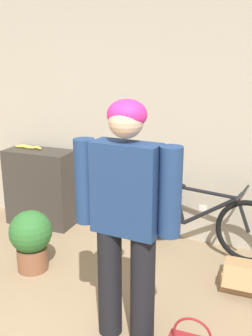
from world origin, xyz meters
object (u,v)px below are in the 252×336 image
object	(u,v)px
person	(126,212)
bicycle	(195,219)
potted_plant	(31,238)
banana	(29,147)

from	to	relation	value
person	bicycle	size ratio (longest dim) A/B	1.00
person	bicycle	distance (m)	1.57
person	potted_plant	world-z (taller)	person
person	potted_plant	size ratio (longest dim) A/B	2.90
bicycle	potted_plant	size ratio (longest dim) A/B	2.90
banana	potted_plant	world-z (taller)	banana
banana	bicycle	bearing A→B (deg)	-1.10
bicycle	banana	size ratio (longest dim) A/B	4.54
banana	potted_plant	size ratio (longest dim) A/B	0.64
bicycle	banana	distance (m)	2.04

